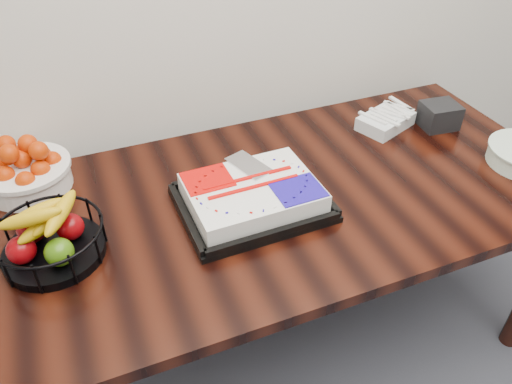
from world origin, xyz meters
name	(u,v)px	position (x,y,z in m)	size (l,w,h in m)	color
table	(294,210)	(0.00, 2.00, 0.66)	(1.80, 0.90, 0.75)	black
cake_tray	(252,196)	(-0.16, 1.97, 0.79)	(0.44, 0.35, 0.09)	black
tangerine_bowl	(25,168)	(-0.78, 2.33, 0.83)	(0.27, 0.27, 0.17)	white
fruit_basket	(50,238)	(-0.73, 1.98, 0.81)	(0.29, 0.29, 0.15)	black
fork_bag	(386,120)	(0.48, 2.22, 0.78)	(0.24, 0.20, 0.06)	silver
napkin_box	(439,115)	(0.67, 2.15, 0.80)	(0.13, 0.11, 0.09)	black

